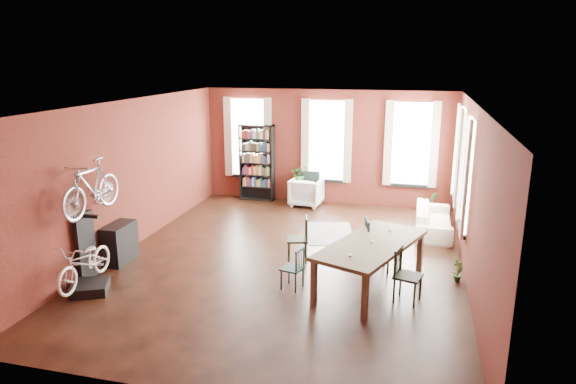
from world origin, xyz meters
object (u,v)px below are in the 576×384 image
(console_table, at_px, (120,243))
(dining_table, at_px, (371,265))
(cream_sofa, at_px, (434,215))
(plant_stand, at_px, (298,193))
(dining_chair_c, at_px, (408,276))
(white_armchair, at_px, (306,190))
(dining_chair_d, at_px, (377,245))
(dining_chair_b, at_px, (297,239))
(dining_chair_a, at_px, (292,268))
(bike_trainer, at_px, (90,288))
(bicycle_floor, at_px, (83,243))
(bookshelf, at_px, (257,163))

(console_table, bearing_deg, dining_table, 0.68)
(dining_table, distance_m, console_table, 5.06)
(cream_sofa, bearing_deg, plant_stand, 65.43)
(dining_chair_c, relative_size, console_table, 1.17)
(console_table, height_order, plant_stand, console_table)
(dining_table, distance_m, white_armchair, 5.40)
(dining_chair_c, bearing_deg, console_table, 101.60)
(dining_chair_d, bearing_deg, console_table, 85.96)
(dining_chair_b, bearing_deg, dining_chair_a, -5.99)
(dining_chair_b, height_order, plant_stand, dining_chair_b)
(dining_chair_c, bearing_deg, white_armchair, 44.04)
(dining_chair_d, distance_m, bike_trainer, 5.38)
(cream_sofa, height_order, bicycle_floor, bicycle_floor)
(white_armchair, xyz_separation_m, console_table, (-2.80, -4.96, -0.03))
(cream_sofa, bearing_deg, dining_chair_c, 172.62)
(dining_chair_d, bearing_deg, dining_chair_a, 117.18)
(white_armchair, xyz_separation_m, plant_stand, (-0.29, 0.24, -0.15))
(white_armchair, bearing_deg, console_table, 64.92)
(dining_chair_a, relative_size, dining_chair_c, 0.83)
(bookshelf, relative_size, bicycle_floor, 1.45)
(dining_chair_c, distance_m, dining_chair_d, 1.38)
(bookshelf, distance_m, bicycle_floor, 6.71)
(dining_chair_a, bearing_deg, bike_trainer, -58.80)
(dining_chair_a, xyz_separation_m, console_table, (-3.70, 0.34, 0.01))
(dining_chair_b, bearing_deg, white_armchair, 174.33)
(dining_chair_d, distance_m, bicycle_floor, 5.41)
(dining_chair_c, height_order, white_armchair, dining_chair_c)
(dining_table, height_order, bookshelf, bookshelf)
(dining_chair_a, xyz_separation_m, dining_chair_b, (-0.22, 1.30, 0.07))
(cream_sofa, xyz_separation_m, bicycle_floor, (-6.00, -4.92, 0.53))
(dining_chair_d, bearing_deg, dining_chair_b, 73.26)
(bookshelf, xyz_separation_m, plant_stand, (1.23, 0.00, -0.82))
(dining_table, xyz_separation_m, plant_stand, (-2.55, 5.14, -0.15))
(white_armchair, relative_size, console_table, 1.07)
(bookshelf, xyz_separation_m, bike_trainer, (-1.03, -6.60, -1.01))
(cream_sofa, relative_size, bicycle_floor, 1.37)
(dining_chair_b, distance_m, cream_sofa, 3.74)
(console_table, bearing_deg, bike_trainer, -79.87)
(console_table, xyz_separation_m, bicycle_floor, (0.23, -1.42, 0.54))
(dining_table, relative_size, plant_stand, 4.47)
(dining_chair_d, xyz_separation_m, plant_stand, (-2.59, 4.33, -0.24))
(dining_chair_b, bearing_deg, bookshelf, -167.92)
(dining_chair_b, xyz_separation_m, dining_chair_d, (1.62, -0.09, 0.06))
(plant_stand, bearing_deg, bicycle_floor, -109.05)
(dining_chair_c, xyz_separation_m, plant_stand, (-3.22, 5.56, -0.19))
(bookshelf, xyz_separation_m, console_table, (-1.28, -5.20, -0.70))
(bike_trainer, relative_size, bicycle_floor, 0.40)
(dining_chair_b, height_order, dining_chair_d, dining_chair_d)
(white_armchair, bearing_deg, plant_stand, -35.40)
(dining_chair_d, bearing_deg, cream_sofa, -36.91)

